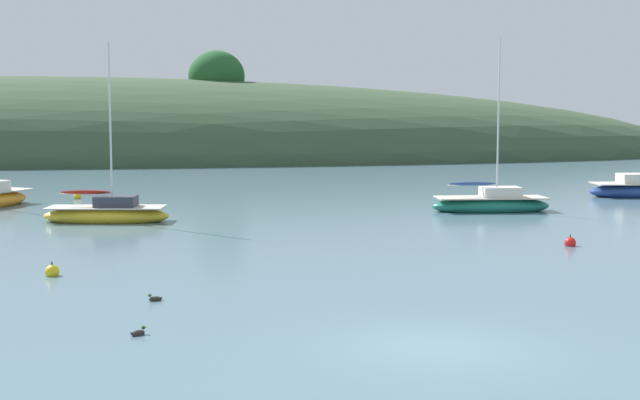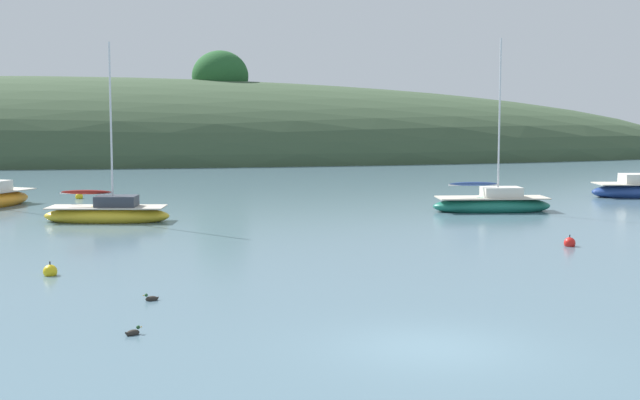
% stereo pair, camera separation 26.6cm
% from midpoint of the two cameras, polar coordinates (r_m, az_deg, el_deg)
% --- Properties ---
extents(ground_plane, '(400.00, 400.00, 0.00)m').
position_cam_midpoint_polar(ground_plane, '(19.72, 7.24, -9.40)').
color(ground_plane, slate).
extents(far_shoreline_hill, '(150.00, 36.00, 21.58)m').
position_cam_midpoint_polar(far_shoreline_hill, '(98.55, -19.39, 2.58)').
color(far_shoreline_hill, '#384C33').
rests_on(far_shoreline_hill, ground).
extents(sailboat_white_near, '(6.01, 2.68, 8.43)m').
position_cam_midpoint_polar(sailboat_white_near, '(42.06, -13.72, -0.86)').
color(sailboat_white_near, gold).
rests_on(sailboat_white_near, ground).
extents(sailboat_black_sloop, '(6.15, 2.37, 8.93)m').
position_cam_midpoint_polar(sailboat_black_sloop, '(45.87, 10.82, -0.24)').
color(sailboat_black_sloop, '#196B56').
rests_on(sailboat_black_sloop, ground).
extents(mooring_buoy_inner, '(0.44, 0.44, 0.54)m').
position_cam_midpoint_polar(mooring_buoy_inner, '(53.26, -15.50, 0.21)').
color(mooring_buoy_inner, yellow).
rests_on(mooring_buoy_inner, ground).
extents(mooring_buoy_outer, '(0.44, 0.44, 0.54)m').
position_cam_midpoint_polar(mooring_buoy_outer, '(34.95, 15.59, -2.67)').
color(mooring_buoy_outer, red).
rests_on(mooring_buoy_outer, ground).
extents(mooring_buoy_channel, '(0.44, 0.44, 0.54)m').
position_cam_midpoint_polar(mooring_buoy_channel, '(28.97, -17.11, -4.44)').
color(mooring_buoy_channel, yellow).
rests_on(mooring_buoy_channel, ground).
extents(duck_lone_right, '(0.39, 0.34, 0.24)m').
position_cam_midpoint_polar(duck_lone_right, '(21.02, -11.97, -8.37)').
color(duck_lone_right, '#2D2823').
rests_on(duck_lone_right, ground).
extents(duck_trailing, '(0.43, 0.23, 0.24)m').
position_cam_midpoint_polar(duck_trailing, '(24.59, -10.88, -6.27)').
color(duck_trailing, '#2D2823').
rests_on(duck_trailing, ground).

